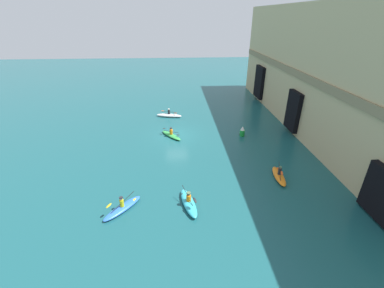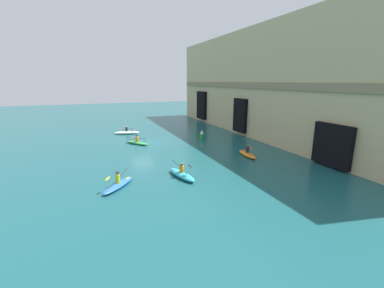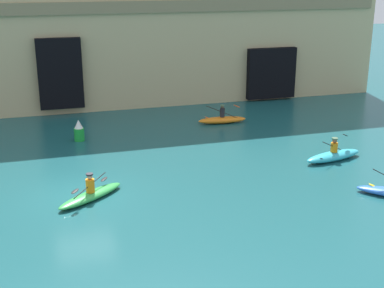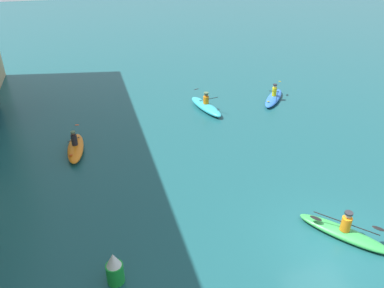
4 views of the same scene
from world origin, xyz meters
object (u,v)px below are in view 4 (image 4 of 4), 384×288
(kayak_green, at_px, (344,232))
(kayak_orange, at_px, (76,147))
(kayak_blue, at_px, (274,97))
(marker_buoy, at_px, (115,269))
(kayak_cyan, at_px, (206,106))

(kayak_green, height_order, kayak_orange, kayak_orange)
(kayak_blue, distance_m, marker_buoy, 16.41)
(kayak_cyan, xyz_separation_m, marker_buoy, (-11.58, 6.75, 0.29))
(kayak_green, height_order, marker_buoy, marker_buoy)
(kayak_blue, height_order, kayak_orange, kayak_orange)
(kayak_cyan, distance_m, marker_buoy, 13.41)
(kayak_blue, xyz_separation_m, kayak_cyan, (-0.18, 4.69, 0.05))
(kayak_blue, xyz_separation_m, kayak_green, (-12.05, 3.36, 0.01))
(kayak_cyan, height_order, kayak_orange, kayak_cyan)
(kayak_blue, xyz_separation_m, marker_buoy, (-11.76, 11.44, 0.33))
(kayak_green, height_order, kayak_cyan, kayak_cyan)
(kayak_cyan, relative_size, kayak_orange, 1.13)
(kayak_green, bearing_deg, kayak_orange, 9.12)
(kayak_cyan, height_order, marker_buoy, kayak_cyan)
(kayak_cyan, bearing_deg, marker_buoy, 137.17)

